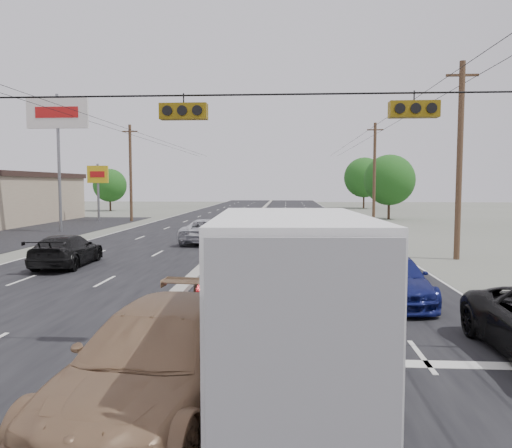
# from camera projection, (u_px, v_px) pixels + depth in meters

# --- Properties ---
(ground) EXTENTS (200.00, 200.00, 0.00)m
(ground) POSITION_uv_depth(u_px,v_px,m) (122.00, 351.00, 11.54)
(ground) COLOR #606356
(ground) RESTS_ON ground
(road_surface) EXTENTS (20.00, 160.00, 0.02)m
(road_surface) POSITION_uv_depth(u_px,v_px,m) (242.00, 231.00, 41.38)
(road_surface) COLOR black
(road_surface) RESTS_ON ground
(center_median) EXTENTS (0.50, 160.00, 0.20)m
(center_median) POSITION_uv_depth(u_px,v_px,m) (242.00, 230.00, 41.38)
(center_median) COLOR gray
(center_median) RESTS_ON ground
(parking_lot) EXTENTS (10.00, 42.00, 0.02)m
(parking_lot) POSITION_uv_depth(u_px,v_px,m) (11.00, 236.00, 37.49)
(parking_lot) COLOR black
(parking_lot) RESTS_ON ground
(utility_pole_left_c) EXTENTS (1.60, 0.30, 10.00)m
(utility_pole_left_c) POSITION_uv_depth(u_px,v_px,m) (131.00, 172.00, 51.72)
(utility_pole_left_c) COLOR #422D1E
(utility_pole_left_c) RESTS_ON ground
(utility_pole_right_b) EXTENTS (1.60, 0.30, 10.00)m
(utility_pole_right_b) POSITION_uv_depth(u_px,v_px,m) (460.00, 159.00, 25.26)
(utility_pole_right_b) COLOR #422D1E
(utility_pole_right_b) RESTS_ON ground
(utility_pole_right_c) EXTENTS (1.60, 0.30, 10.00)m
(utility_pole_right_c) POSITION_uv_depth(u_px,v_px,m) (374.00, 172.00, 50.14)
(utility_pole_right_c) COLOR #422D1E
(utility_pole_right_c) RESTS_ON ground
(traffic_signals) EXTENTS (25.00, 0.30, 0.54)m
(traffic_signals) POSITION_uv_depth(u_px,v_px,m) (179.00, 110.00, 11.02)
(traffic_signals) COLOR black
(traffic_signals) RESTS_ON ground
(pole_sign_billboard) EXTENTS (5.00, 0.25, 11.00)m
(pole_sign_billboard) POSITION_uv_depth(u_px,v_px,m) (58.00, 121.00, 39.61)
(pole_sign_billboard) COLOR slate
(pole_sign_billboard) RESTS_ON ground
(pole_sign_far) EXTENTS (2.20, 0.25, 6.00)m
(pole_sign_far) POSITION_uv_depth(u_px,v_px,m) (98.00, 179.00, 52.00)
(pole_sign_far) COLOR slate
(pole_sign_far) RESTS_ON ground
(tree_left_far) EXTENTS (4.80, 4.80, 6.12)m
(tree_left_far) POSITION_uv_depth(u_px,v_px,m) (110.00, 185.00, 72.33)
(tree_left_far) COLOR #382619
(tree_left_far) RESTS_ON ground
(tree_right_mid) EXTENTS (5.60, 5.60, 7.14)m
(tree_right_mid) POSITION_uv_depth(u_px,v_px,m) (389.00, 180.00, 55.01)
(tree_right_mid) COLOR #382619
(tree_right_mid) RESTS_ON ground
(tree_right_far) EXTENTS (6.40, 6.40, 8.16)m
(tree_right_far) POSITION_uv_depth(u_px,v_px,m) (364.00, 178.00, 79.77)
(tree_right_far) COLOR #382619
(tree_right_far) RESTS_ON ground
(box_truck) EXTENTS (2.62, 6.72, 3.36)m
(box_truck) POSITION_uv_depth(u_px,v_px,m) (289.00, 305.00, 8.76)
(box_truck) COLOR black
(box_truck) RESTS_ON ground
(tan_sedan) EXTENTS (3.25, 6.39, 1.78)m
(tan_sedan) POSITION_uv_depth(u_px,v_px,m) (160.00, 360.00, 8.40)
(tan_sedan) COLOR #8C6A4C
(tan_sedan) RESTS_ON ground
(red_sedan) EXTENTS (1.58, 3.92, 1.26)m
(red_sedan) POSITION_uv_depth(u_px,v_px,m) (228.00, 282.00, 16.46)
(red_sedan) COLOR #98090F
(red_sedan) RESTS_ON ground
(queue_car_a) EXTENTS (1.76, 4.21, 1.42)m
(queue_car_a) POSITION_uv_depth(u_px,v_px,m) (233.00, 255.00, 22.18)
(queue_car_a) COLOR black
(queue_car_a) RESTS_ON ground
(queue_car_b) EXTENTS (1.65, 4.04, 1.30)m
(queue_car_b) POSITION_uv_depth(u_px,v_px,m) (345.00, 264.00, 19.97)
(queue_car_b) COLOR white
(queue_car_b) RESTS_ON ground
(queue_car_c) EXTENTS (2.73, 5.31, 1.43)m
(queue_car_c) POSITION_uv_depth(u_px,v_px,m) (292.00, 245.00, 25.68)
(queue_car_c) COLOR #A1A3A8
(queue_car_c) RESTS_ON ground
(queue_car_d) EXTENTS (2.09, 5.10, 1.48)m
(queue_car_d) POSITION_uv_depth(u_px,v_px,m) (392.00, 279.00, 16.39)
(queue_car_d) COLOR navy
(queue_car_d) RESTS_ON ground
(oncoming_near) EXTENTS (2.32, 5.22, 1.49)m
(oncoming_near) POSITION_uv_depth(u_px,v_px,m) (67.00, 251.00, 23.36)
(oncoming_near) COLOR black
(oncoming_near) RESTS_ON ground
(oncoming_far) EXTENTS (3.15, 5.90, 1.58)m
(oncoming_far) POSITION_uv_depth(u_px,v_px,m) (208.00, 231.00, 32.65)
(oncoming_far) COLOR silver
(oncoming_far) RESTS_ON ground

